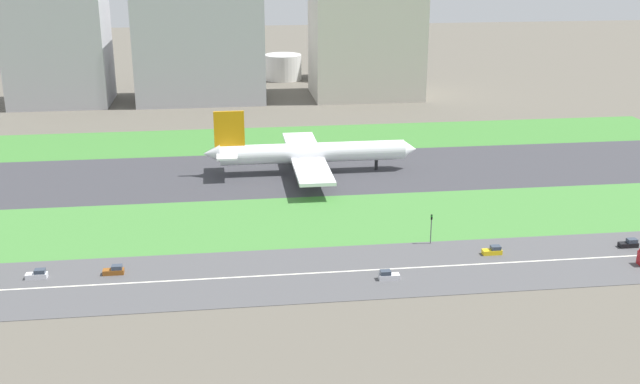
% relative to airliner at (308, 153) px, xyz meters
% --- Properties ---
extents(ground_plane, '(800.00, 800.00, 0.00)m').
position_rel_airliner_xyz_m(ground_plane, '(-2.66, -0.00, -6.23)').
color(ground_plane, '#5B564C').
extents(runway, '(280.00, 46.00, 0.10)m').
position_rel_airliner_xyz_m(runway, '(-2.66, -0.00, -6.18)').
color(runway, '#38383D').
rests_on(runway, ground_plane).
extents(grass_median_north, '(280.00, 36.00, 0.10)m').
position_rel_airliner_xyz_m(grass_median_north, '(-2.66, 41.00, -6.18)').
color(grass_median_north, '#3D7A33').
rests_on(grass_median_north, ground_plane).
extents(grass_median_south, '(280.00, 36.00, 0.10)m').
position_rel_airliner_xyz_m(grass_median_south, '(-2.66, -41.00, -6.18)').
color(grass_median_south, '#427F38').
rests_on(grass_median_south, ground_plane).
extents(highway, '(280.00, 28.00, 0.10)m').
position_rel_airliner_xyz_m(highway, '(-2.66, -73.00, -6.18)').
color(highway, '#4C4C4F').
rests_on(highway, ground_plane).
extents(highway_centerline, '(266.00, 0.50, 0.01)m').
position_rel_airliner_xyz_m(highway_centerline, '(-2.66, -73.00, -6.13)').
color(highway_centerline, silver).
rests_on(highway_centerline, highway).
extents(airliner, '(65.00, 56.00, 19.70)m').
position_rel_airliner_xyz_m(airliner, '(0.00, 0.00, 0.00)').
color(airliner, white).
rests_on(airliner, runway).
extents(car_4, '(4.40, 1.80, 2.00)m').
position_rel_airliner_xyz_m(car_4, '(8.18, -78.00, -5.31)').
color(car_4, silver).
rests_on(car_4, highway).
extents(car_5, '(4.40, 1.80, 2.00)m').
position_rel_airliner_xyz_m(car_5, '(67.47, -68.00, -5.31)').
color(car_5, black).
rests_on(car_5, highway).
extents(car_2, '(4.40, 1.80, 2.00)m').
position_rel_airliner_xyz_m(car_2, '(34.62, -68.00, -5.31)').
color(car_2, yellow).
rests_on(car_2, highway).
extents(car_1, '(4.40, 1.80, 2.00)m').
position_rel_airliner_xyz_m(car_1, '(-65.21, -68.00, -5.31)').
color(car_1, silver).
rests_on(car_1, highway).
extents(car_0, '(4.40, 1.80, 2.00)m').
position_rel_airliner_xyz_m(car_0, '(-49.32, -68.00, -5.31)').
color(car_0, brown).
rests_on(car_0, highway).
extents(traffic_light, '(0.36, 0.50, 7.20)m').
position_rel_airliner_xyz_m(traffic_light, '(22.24, -60.01, -1.94)').
color(traffic_light, '#4C4C51').
rests_on(traffic_light, highway).
extents(terminal_building, '(40.63, 31.33, 46.56)m').
position_rel_airliner_xyz_m(terminal_building, '(-92.66, 114.00, 17.05)').
color(terminal_building, '#B2B2B7').
rests_on(terminal_building, ground_plane).
extents(hangar_building, '(54.23, 34.12, 45.36)m').
position_rel_airliner_xyz_m(hangar_building, '(-33.65, 114.00, 16.45)').
color(hangar_building, '#B2B2B7').
rests_on(hangar_building, ground_plane).
extents(office_tower, '(47.20, 36.12, 48.71)m').
position_rel_airliner_xyz_m(office_tower, '(38.83, 114.00, 18.12)').
color(office_tower, beige).
rests_on(office_tower, ground_plane).
extents(fuel_tank_west, '(18.81, 18.81, 12.10)m').
position_rel_airliner_xyz_m(fuel_tank_west, '(-20.10, 159.00, -0.18)').
color(fuel_tank_west, silver).
rests_on(fuel_tank_west, ground_plane).
extents(fuel_tank_centre, '(18.33, 18.33, 12.39)m').
position_rel_airliner_xyz_m(fuel_tank_centre, '(5.71, 159.00, -0.04)').
color(fuel_tank_centre, silver).
rests_on(fuel_tank_centre, ground_plane).
extents(fuel_tank_east, '(23.69, 23.69, 17.70)m').
position_rel_airliner_xyz_m(fuel_tank_east, '(30.45, 159.00, 2.62)').
color(fuel_tank_east, silver).
rests_on(fuel_tank_east, ground_plane).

